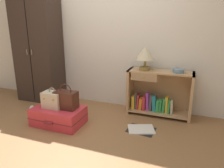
% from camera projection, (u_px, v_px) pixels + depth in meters
% --- Properties ---
extents(ground_plane, '(9.00, 9.00, 0.00)m').
position_uv_depth(ground_plane, '(67.00, 143.00, 2.63)').
color(ground_plane, olive).
extents(back_wall, '(6.40, 0.10, 2.60)m').
position_uv_depth(back_wall, '(111.00, 31.00, 3.61)').
color(back_wall, silver).
rests_on(back_wall, ground_plane).
extents(wardrobe, '(0.81, 0.47, 1.88)m').
position_uv_depth(wardrobe, '(38.00, 50.00, 3.89)').
color(wardrobe, '#33261E').
rests_on(wardrobe, ground_plane).
extents(bookshelf, '(0.99, 0.35, 0.73)m').
position_uv_depth(bookshelf, '(157.00, 94.00, 3.37)').
color(bookshelf, tan).
rests_on(bookshelf, ground_plane).
extents(table_lamp, '(0.28, 0.28, 0.37)m').
position_uv_depth(table_lamp, '(145.00, 54.00, 3.23)').
color(table_lamp, olive).
rests_on(table_lamp, bookshelf).
extents(bowl, '(0.17, 0.17, 0.06)m').
position_uv_depth(bowl, '(178.00, 71.00, 3.13)').
color(bowl, slate).
rests_on(bowl, bookshelf).
extents(suitcase_large, '(0.73, 0.49, 0.25)m').
position_uv_depth(suitcase_large, '(59.00, 116.00, 3.10)').
color(suitcase_large, '#D1333D').
rests_on(suitcase_large, ground_plane).
extents(train_case, '(0.28, 0.20, 0.31)m').
position_uv_depth(train_case, '(53.00, 100.00, 3.04)').
color(train_case, beige).
rests_on(train_case, suitcase_large).
extents(handbag, '(0.32, 0.19, 0.36)m').
position_uv_depth(handbag, '(66.00, 100.00, 3.02)').
color(handbag, '#472319').
rests_on(handbag, suitcase_large).
extents(bottle, '(0.08, 0.08, 0.18)m').
position_uv_depth(bottle, '(32.00, 112.00, 3.34)').
color(bottle, white).
rests_on(bottle, ground_plane).
extents(open_book_on_floor, '(0.43, 0.38, 0.02)m').
position_uv_depth(open_book_on_floor, '(141.00, 129.00, 2.95)').
color(open_book_on_floor, white).
rests_on(open_book_on_floor, ground_plane).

